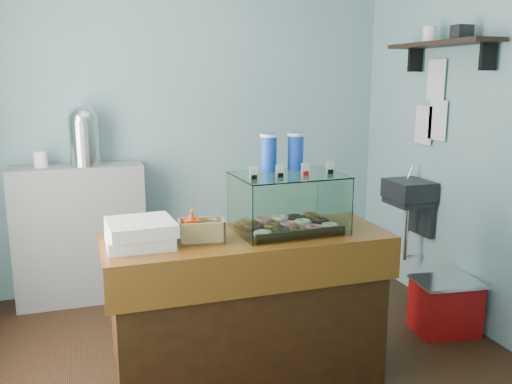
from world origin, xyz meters
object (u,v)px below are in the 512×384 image
object	(u,v)px
coffee_urn	(84,134)
red_cooler	(445,306)
display_case	(287,200)
counter	(248,309)

from	to	relation	value
coffee_urn	red_cooler	xyz separation A→B (m)	(2.34, -1.37, -1.15)
display_case	coffee_urn	distance (m)	1.87
coffee_urn	counter	bearing A→B (deg)	-62.04
red_cooler	counter	bearing A→B (deg)	-165.78
display_case	counter	bearing A→B (deg)	-169.12
display_case	coffee_urn	bearing A→B (deg)	123.54
counter	display_case	distance (m)	0.67
counter	coffee_urn	distance (m)	1.97
counter	coffee_urn	world-z (taller)	coffee_urn
coffee_urn	red_cooler	size ratio (longest dim) A/B	0.97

